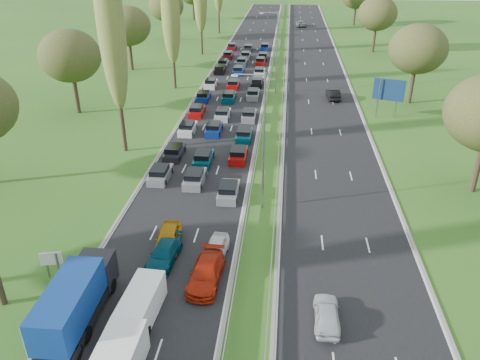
% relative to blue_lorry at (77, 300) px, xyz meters
% --- Properties ---
extents(ground, '(260.00, 260.00, 0.00)m').
position_rel_blue_lorry_xyz_m(ground, '(10.32, 52.12, -1.80)').
color(ground, '#28581B').
rests_on(ground, ground).
extents(near_carriageway, '(10.50, 215.00, 0.04)m').
position_rel_blue_lorry_xyz_m(near_carriageway, '(3.57, 54.62, -1.80)').
color(near_carriageway, black).
rests_on(near_carriageway, ground).
extents(far_carriageway, '(10.50, 215.00, 0.04)m').
position_rel_blue_lorry_xyz_m(far_carriageway, '(17.07, 54.62, -1.80)').
color(far_carriageway, black).
rests_on(far_carriageway, ground).
extents(central_reservation, '(2.36, 215.00, 0.32)m').
position_rel_blue_lorry_xyz_m(central_reservation, '(10.32, 54.62, -1.25)').
color(central_reservation, gray).
rests_on(central_reservation, ground).
extents(lamp_columns, '(0.18, 140.18, 12.00)m').
position_rel_blue_lorry_xyz_m(lamp_columns, '(10.32, 50.12, 4.20)').
color(lamp_columns, gray).
rests_on(lamp_columns, ground).
extents(poplar_row, '(2.80, 127.80, 22.44)m').
position_rel_blue_lorry_xyz_m(poplar_row, '(-5.68, 40.29, 10.59)').
color(poplar_row, '#2D2116').
rests_on(poplar_row, ground).
extents(woodland_left, '(8.00, 166.00, 11.10)m').
position_rel_blue_lorry_xyz_m(woodland_left, '(-16.18, 34.75, 5.88)').
color(woodland_left, '#2D2116').
rests_on(woodland_left, ground).
extents(woodland_right, '(8.00, 153.00, 11.10)m').
position_rel_blue_lorry_xyz_m(woodland_right, '(29.82, 38.79, 5.88)').
color(woodland_right, '#2D2116').
rests_on(woodland_right, ground).
extents(traffic_queue_fill, '(9.13, 69.18, 0.80)m').
position_rel_blue_lorry_xyz_m(traffic_queue_fill, '(3.58, 49.42, -1.36)').
color(traffic_queue_fill, slate).
rests_on(traffic_queue_fill, ground).
extents(near_car_7, '(2.20, 4.64, 1.31)m').
position_rel_blue_lorry_xyz_m(near_car_7, '(3.62, 6.61, -1.13)').
color(near_car_7, '#053E51').
rests_on(near_car_7, near_carriageway).
extents(near_car_8, '(2.12, 4.55, 1.51)m').
position_rel_blue_lorry_xyz_m(near_car_8, '(3.49, 8.43, -1.03)').
color(near_car_8, '#B67A0C').
rests_on(near_car_8, near_carriageway).
extents(near_car_11, '(2.29, 5.11, 1.45)m').
position_rel_blue_lorry_xyz_m(near_car_11, '(7.07, 4.59, -1.05)').
color(near_car_11, '#AB1F0A').
rests_on(near_car_11, near_carriageway).
extents(near_car_12, '(1.86, 3.97, 1.32)m').
position_rel_blue_lorry_xyz_m(near_car_12, '(7.31, 7.50, -1.12)').
color(near_car_12, white).
rests_on(near_car_12, near_carriageway).
extents(far_car_0, '(1.60, 3.88, 1.32)m').
position_rel_blue_lorry_xyz_m(far_car_0, '(15.08, 1.52, -1.12)').
color(far_car_0, silver).
rests_on(far_car_0, far_carriageway).
extents(far_car_1, '(1.95, 4.77, 1.54)m').
position_rel_blue_lorry_xyz_m(far_car_1, '(18.94, 47.88, -1.01)').
color(far_car_1, black).
rests_on(far_car_1, far_carriageway).
extents(far_car_2, '(2.72, 5.66, 1.56)m').
position_rel_blue_lorry_xyz_m(far_car_2, '(15.12, 113.57, -1.00)').
color(far_car_2, slate).
rests_on(far_car_2, far_carriageway).
extents(blue_lorry, '(2.25, 8.11, 3.43)m').
position_rel_blue_lorry_xyz_m(blue_lorry, '(0.00, 0.00, 0.00)').
color(blue_lorry, black).
rests_on(blue_lorry, near_carriageway).
extents(white_van_rear, '(1.85, 4.72, 1.90)m').
position_rel_blue_lorry_xyz_m(white_van_rear, '(3.62, 1.08, -0.83)').
color(white_van_rear, white).
rests_on(white_van_rear, near_carriageway).
extents(info_sign, '(1.48, 0.44, 2.10)m').
position_rel_blue_lorry_xyz_m(info_sign, '(-3.58, 3.99, -0.43)').
color(info_sign, gray).
rests_on(info_sign, ground).
extents(direction_sign, '(3.83, 1.36, 5.20)m').
position_rel_blue_lorry_xyz_m(direction_sign, '(25.22, 40.17, 1.77)').
color(direction_sign, gray).
rests_on(direction_sign, ground).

